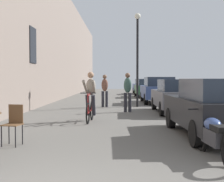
{
  "coord_description": "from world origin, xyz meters",
  "views": [
    {
      "loc": [
        0.83,
        -3.25,
        1.45
      ],
      "look_at": [
        0.54,
        13.46,
        0.83
      ],
      "focal_mm": 50.95,
      "sensor_mm": 36.0,
      "label": 1
    }
  ],
  "objects_px": {
    "parked_car_second": "(176,96)",
    "parked_car_third": "(158,90)",
    "parked_car_fifth": "(143,86)",
    "pedestrian_mid": "(105,89)",
    "parked_car_nearest": "(213,107)",
    "parked_car_fourth": "(146,88)",
    "cafe_chair_mid_toward_wall": "(14,122)",
    "parked_motorcycle": "(215,137)",
    "cyclist_on_bicycle": "(90,98)",
    "street_lamp": "(137,48)",
    "pedestrian_near": "(128,90)"
  },
  "relations": [
    {
      "from": "cyclist_on_bicycle",
      "to": "parked_car_fourth",
      "type": "bearing_deg",
      "value": 77.52
    },
    {
      "from": "cafe_chair_mid_toward_wall",
      "to": "parked_car_nearest",
      "type": "height_order",
      "value": "parked_car_nearest"
    },
    {
      "from": "street_lamp",
      "to": "parked_car_nearest",
      "type": "xyz_separation_m",
      "value": [
        1.37,
        -8.68,
        -2.35
      ]
    },
    {
      "from": "cyclist_on_bicycle",
      "to": "parked_car_fifth",
      "type": "relative_size",
      "value": 0.42
    },
    {
      "from": "cyclist_on_bicycle",
      "to": "parked_motorcycle",
      "type": "relative_size",
      "value": 0.82
    },
    {
      "from": "cyclist_on_bicycle",
      "to": "parked_car_second",
      "type": "distance_m",
      "value": 4.44
    },
    {
      "from": "parked_car_second",
      "to": "parked_car_fifth",
      "type": "height_order",
      "value": "parked_car_fifth"
    },
    {
      "from": "cyclist_on_bicycle",
      "to": "street_lamp",
      "type": "distance_m",
      "value": 6.5
    },
    {
      "from": "street_lamp",
      "to": "parked_car_fourth",
      "type": "distance_m",
      "value": 9.39
    },
    {
      "from": "parked_car_nearest",
      "to": "parked_car_third",
      "type": "distance_m",
      "value": 11.36
    },
    {
      "from": "parked_car_second",
      "to": "parked_car_third",
      "type": "distance_m",
      "value": 5.65
    },
    {
      "from": "cyclist_on_bicycle",
      "to": "parked_car_fourth",
      "type": "height_order",
      "value": "cyclist_on_bicycle"
    },
    {
      "from": "parked_car_nearest",
      "to": "parked_car_fourth",
      "type": "distance_m",
      "value": 17.67
    },
    {
      "from": "pedestrian_near",
      "to": "parked_car_third",
      "type": "xyz_separation_m",
      "value": [
        2.01,
        5.36,
        -0.16
      ]
    },
    {
      "from": "parked_car_nearest",
      "to": "parked_car_fourth",
      "type": "height_order",
      "value": "parked_car_nearest"
    },
    {
      "from": "pedestrian_near",
      "to": "pedestrian_mid",
      "type": "distance_m",
      "value": 2.72
    },
    {
      "from": "street_lamp",
      "to": "parked_motorcycle",
      "type": "bearing_deg",
      "value": -86.23
    },
    {
      "from": "cafe_chair_mid_toward_wall",
      "to": "cyclist_on_bicycle",
      "type": "distance_m",
      "value": 4.24
    },
    {
      "from": "pedestrian_mid",
      "to": "parked_car_third",
      "type": "relative_size",
      "value": 0.38
    },
    {
      "from": "cafe_chair_mid_toward_wall",
      "to": "pedestrian_near",
      "type": "height_order",
      "value": "pedestrian_near"
    },
    {
      "from": "pedestrian_near",
      "to": "parked_car_third",
      "type": "height_order",
      "value": "pedestrian_near"
    },
    {
      "from": "cafe_chair_mid_toward_wall",
      "to": "pedestrian_mid",
      "type": "relative_size",
      "value": 0.52
    },
    {
      "from": "parked_car_nearest",
      "to": "parked_motorcycle",
      "type": "xyz_separation_m",
      "value": [
        -0.65,
        -2.25,
        -0.36
      ]
    },
    {
      "from": "parked_car_fourth",
      "to": "parked_motorcycle",
      "type": "relative_size",
      "value": 1.89
    },
    {
      "from": "cyclist_on_bicycle",
      "to": "pedestrian_mid",
      "type": "relative_size",
      "value": 1.04
    },
    {
      "from": "street_lamp",
      "to": "parked_motorcycle",
      "type": "relative_size",
      "value": 2.28
    },
    {
      "from": "pedestrian_mid",
      "to": "parked_car_fourth",
      "type": "relative_size",
      "value": 0.42
    },
    {
      "from": "parked_car_nearest",
      "to": "parked_car_fourth",
      "type": "xyz_separation_m",
      "value": [
        -0.09,
        17.67,
        -0.02
      ]
    },
    {
      "from": "cafe_chair_mid_toward_wall",
      "to": "cyclist_on_bicycle",
      "type": "xyz_separation_m",
      "value": [
        1.35,
        4.01,
        0.29
      ]
    },
    {
      "from": "parked_car_nearest",
      "to": "parked_car_fifth",
      "type": "relative_size",
      "value": 0.99
    },
    {
      "from": "cyclist_on_bicycle",
      "to": "parked_motorcycle",
      "type": "height_order",
      "value": "cyclist_on_bicycle"
    },
    {
      "from": "cafe_chair_mid_toward_wall",
      "to": "parked_motorcycle",
      "type": "xyz_separation_m",
      "value": [
        4.06,
        -1.17,
        -0.11
      ]
    },
    {
      "from": "parked_car_third",
      "to": "pedestrian_near",
      "type": "bearing_deg",
      "value": -110.58
    },
    {
      "from": "cafe_chair_mid_toward_wall",
      "to": "pedestrian_mid",
      "type": "height_order",
      "value": "pedestrian_mid"
    },
    {
      "from": "parked_car_third",
      "to": "parked_car_fourth",
      "type": "distance_m",
      "value": 6.32
    },
    {
      "from": "parked_motorcycle",
      "to": "parked_car_nearest",
      "type": "bearing_deg",
      "value": 73.96
    },
    {
      "from": "street_lamp",
      "to": "pedestrian_near",
      "type": "bearing_deg",
      "value": -102.57
    },
    {
      "from": "pedestrian_near",
      "to": "parked_motorcycle",
      "type": "distance_m",
      "value": 8.38
    },
    {
      "from": "pedestrian_mid",
      "to": "parked_car_second",
      "type": "distance_m",
      "value": 4.23
    },
    {
      "from": "pedestrian_near",
      "to": "parked_car_nearest",
      "type": "distance_m",
      "value": 6.32
    },
    {
      "from": "parked_car_third",
      "to": "parked_car_fourth",
      "type": "height_order",
      "value": "parked_car_third"
    },
    {
      "from": "pedestrian_mid",
      "to": "parked_car_nearest",
      "type": "bearing_deg",
      "value": -70.07
    },
    {
      "from": "parked_car_nearest",
      "to": "parked_car_second",
      "type": "xyz_separation_m",
      "value": [
        0.11,
        5.71,
        -0.01
      ]
    },
    {
      "from": "parked_car_fifth",
      "to": "parked_motorcycle",
      "type": "relative_size",
      "value": 1.97
    },
    {
      "from": "cafe_chair_mid_toward_wall",
      "to": "parked_car_nearest",
      "type": "bearing_deg",
      "value": 12.93
    },
    {
      "from": "pedestrian_near",
      "to": "pedestrian_mid",
      "type": "bearing_deg",
      "value": 114.1
    },
    {
      "from": "pedestrian_mid",
      "to": "parked_car_second",
      "type": "bearing_deg",
      "value": -41.13
    },
    {
      "from": "street_lamp",
      "to": "pedestrian_mid",
      "type": "bearing_deg",
      "value": -173.55
    },
    {
      "from": "pedestrian_mid",
      "to": "parked_car_fifth",
      "type": "distance_m",
      "value": 15.0
    },
    {
      "from": "cyclist_on_bicycle",
      "to": "parked_car_fourth",
      "type": "xyz_separation_m",
      "value": [
        3.26,
        14.74,
        -0.07
      ]
    }
  ]
}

